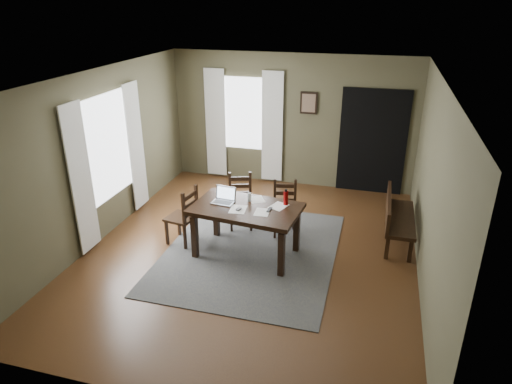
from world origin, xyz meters
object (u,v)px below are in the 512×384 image
(laptop, at_px, (224,198))
(water_bottle, at_px, (286,198))
(chair_end, at_px, (184,217))
(chair_back_left, at_px, (241,202))
(dining_table, at_px, (246,213))
(bench, at_px, (396,215))
(chair_back_right, at_px, (285,209))

(laptop, xyz_separation_m, water_bottle, (0.93, 0.14, 0.06))
(chair_end, xyz_separation_m, laptop, (0.68, 0.02, 0.39))
(chair_back_left, relative_size, laptop, 2.64)
(dining_table, bearing_deg, bench, 31.28)
(chair_back_right, xyz_separation_m, water_bottle, (0.13, -0.61, 0.48))
(dining_table, distance_m, bench, 2.44)
(chair_back_left, distance_m, laptop, 0.90)
(laptop, bearing_deg, dining_table, -8.27)
(chair_back_right, bearing_deg, chair_back_left, 163.24)
(chair_end, relative_size, chair_back_left, 1.04)
(chair_back_right, bearing_deg, bench, -6.76)
(dining_table, relative_size, chair_back_left, 1.81)
(dining_table, height_order, water_bottle, water_bottle)
(chair_end, distance_m, chair_back_left, 1.08)
(bench, bearing_deg, laptop, 110.07)
(chair_end, height_order, chair_back_left, chair_end)
(dining_table, relative_size, chair_back_right, 1.87)
(dining_table, relative_size, laptop, 4.78)
(dining_table, xyz_separation_m, water_bottle, (0.55, 0.23, 0.21))
(dining_table, height_order, chair_back_right, chair_back_right)
(chair_end, distance_m, chair_back_right, 1.67)
(chair_back_left, xyz_separation_m, bench, (2.57, 0.14, 0.01))
(water_bottle, bearing_deg, chair_back_left, 144.40)
(chair_end, relative_size, chair_back_right, 1.07)
(chair_back_left, bearing_deg, chair_back_right, -23.03)
(chair_back_left, relative_size, bench, 0.67)
(chair_back_left, bearing_deg, chair_end, -149.29)
(dining_table, bearing_deg, laptop, 172.20)
(chair_back_right, relative_size, bench, 0.65)
(chair_end, bearing_deg, bench, 116.43)
(chair_back_right, relative_size, laptop, 2.56)
(chair_back_left, xyz_separation_m, water_bottle, (0.92, -0.66, 0.47))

